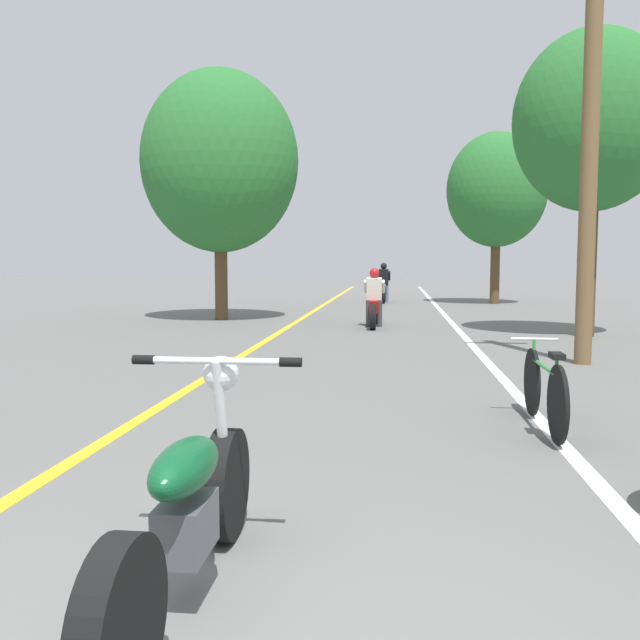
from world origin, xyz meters
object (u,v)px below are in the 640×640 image
motorcycle_foreground (189,508)px  motorcycle_rider_lead (374,304)px  roadside_tree_right_near (593,122)px  motorcycle_rider_far (384,287)px  utility_pole (590,149)px  roadside_tree_left (220,162)px  roadside_tree_right_far (497,190)px  bicycle_parked (544,389)px

motorcycle_foreground → motorcycle_rider_lead: motorcycle_rider_lead is taller
motorcycle_foreground → motorcycle_rider_lead: 12.57m
roadside_tree_right_near → motorcycle_rider_lead: bearing=159.9°
motorcycle_foreground → motorcycle_rider_far: size_ratio=1.02×
utility_pole → roadside_tree_left: bearing=137.0°
roadside_tree_left → motorcycle_foreground: roadside_tree_left is taller
utility_pole → roadside_tree_right_far: utility_pole is taller
motorcycle_foreground → motorcycle_rider_lead: (0.42, 12.57, 0.09)m
roadside_tree_right_near → roadside_tree_right_far: 10.16m
motorcycle_rider_lead → motorcycle_rider_far: bearing=89.6°
roadside_tree_right_far → motorcycle_foreground: 21.89m
utility_pole → bicycle_parked: utility_pole is taller
motorcycle_rider_lead → motorcycle_rider_far: size_ratio=1.06×
motorcycle_rider_far → motorcycle_rider_lead: bearing=-90.4°
roadside_tree_right_far → motorcycle_rider_far: roadside_tree_right_far is taller
roadside_tree_right_far → bicycle_parked: (-2.10, -17.83, -3.54)m
motorcycle_rider_lead → motorcycle_rider_far: (0.06, 8.99, 0.03)m
roadside_tree_right_far → roadside_tree_left: size_ratio=0.95×
roadside_tree_left → roadside_tree_right_far: bearing=43.0°
roadside_tree_left → motorcycle_rider_far: roadside_tree_left is taller
roadside_tree_right_near → roadside_tree_left: (-8.13, 2.88, -0.22)m
motorcycle_rider_far → roadside_tree_right_far: bearing=-5.7°
utility_pole → bicycle_parked: bearing=-109.3°
roadside_tree_right_near → roadside_tree_right_far: (-0.33, 10.15, -0.26)m
roadside_tree_left → bicycle_parked: 12.52m
motorcycle_foreground → bicycle_parked: bearing=56.4°
motorcycle_rider_lead → roadside_tree_right_far: bearing=65.6°
motorcycle_rider_lead → utility_pole: bearing=-58.9°
utility_pole → roadside_tree_right_far: (0.72, 13.88, 0.83)m
roadside_tree_right_near → motorcycle_foreground: 12.54m
roadside_tree_left → roadside_tree_right_near: bearing=-19.5°
utility_pole → roadside_tree_right_near: utility_pole is taller
roadside_tree_left → bicycle_parked: (5.69, -10.56, -3.59)m
roadside_tree_right_far → roadside_tree_left: 10.66m
roadside_tree_right_far → motorcycle_foreground: size_ratio=2.90×
utility_pole → roadside_tree_right_near: (1.05, 3.73, 1.10)m
motorcycle_foreground → bicycle_parked: 4.01m
roadside_tree_right_near → bicycle_parked: roadside_tree_right_near is taller
utility_pole → motorcycle_foreground: size_ratio=2.94×
motorcycle_foreground → roadside_tree_right_near: bearing=67.1°
motorcycle_rider_lead → bicycle_parked: motorcycle_rider_lead is taller
utility_pole → motorcycle_rider_far: utility_pole is taller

